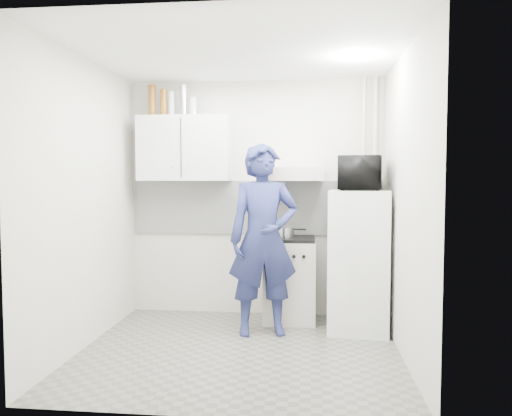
# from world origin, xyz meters

# --- Properties ---
(floor) EXTENTS (2.80, 2.80, 0.00)m
(floor) POSITION_xyz_m (0.00, 0.00, 0.00)
(floor) COLOR #606257
(floor) RESTS_ON ground
(ceiling) EXTENTS (2.80, 2.80, 0.00)m
(ceiling) POSITION_xyz_m (0.00, 0.00, 2.60)
(ceiling) COLOR white
(ceiling) RESTS_ON wall_back
(wall_back) EXTENTS (2.80, 0.00, 2.80)m
(wall_back) POSITION_xyz_m (0.00, 1.25, 1.30)
(wall_back) COLOR beige
(wall_back) RESTS_ON floor
(wall_left) EXTENTS (0.00, 2.60, 2.60)m
(wall_left) POSITION_xyz_m (-1.40, 0.00, 1.30)
(wall_left) COLOR beige
(wall_left) RESTS_ON floor
(wall_right) EXTENTS (0.00, 2.60, 2.60)m
(wall_right) POSITION_xyz_m (1.40, 0.00, 1.30)
(wall_right) COLOR beige
(wall_right) RESTS_ON floor
(person) EXTENTS (0.76, 0.59, 1.86)m
(person) POSITION_xyz_m (0.16, 0.51, 0.93)
(person) COLOR navy
(person) RESTS_ON floor
(stove) EXTENTS (0.54, 0.54, 0.87)m
(stove) POSITION_xyz_m (0.40, 1.00, 0.43)
(stove) COLOR beige
(stove) RESTS_ON floor
(fridge) EXTENTS (0.64, 0.64, 1.41)m
(fridge) POSITION_xyz_m (1.10, 0.72, 0.70)
(fridge) COLOR silver
(fridge) RESTS_ON floor
(stove_top) EXTENTS (0.52, 0.52, 0.03)m
(stove_top) POSITION_xyz_m (0.40, 1.00, 0.88)
(stove_top) COLOR black
(stove_top) RESTS_ON stove
(saucepan) EXTENTS (0.19, 0.19, 0.10)m
(saucepan) POSITION_xyz_m (0.35, 1.03, 0.95)
(saucepan) COLOR silver
(saucepan) RESTS_ON stove_top
(microwave) EXTENTS (0.64, 0.47, 0.33)m
(microwave) POSITION_xyz_m (1.10, 0.72, 1.57)
(microwave) COLOR black
(microwave) RESTS_ON fridge
(bottle_a) EXTENTS (0.08, 0.08, 0.34)m
(bottle_a) POSITION_xyz_m (-1.12, 1.07, 2.37)
(bottle_a) COLOR brown
(bottle_a) RESTS_ON upper_cabinet
(bottle_b) EXTENTS (0.08, 0.08, 0.29)m
(bottle_b) POSITION_xyz_m (-0.98, 1.07, 2.35)
(bottle_b) COLOR brown
(bottle_b) RESTS_ON upper_cabinet
(bottle_c) EXTENTS (0.06, 0.06, 0.27)m
(bottle_c) POSITION_xyz_m (-0.90, 1.07, 2.33)
(bottle_c) COLOR #B2B7BC
(bottle_c) RESTS_ON upper_cabinet
(bottle_d) EXTENTS (0.08, 0.08, 0.34)m
(bottle_d) POSITION_xyz_m (-0.76, 1.07, 2.37)
(bottle_d) COLOR silver
(bottle_d) RESTS_ON upper_cabinet
(canister_a) EXTENTS (0.08, 0.08, 0.20)m
(canister_a) POSITION_xyz_m (-0.66, 1.07, 2.30)
(canister_a) COLOR #B2B7BC
(canister_a) RESTS_ON upper_cabinet
(upper_cabinet) EXTENTS (1.00, 0.35, 0.70)m
(upper_cabinet) POSITION_xyz_m (-0.75, 1.07, 1.85)
(upper_cabinet) COLOR silver
(upper_cabinet) RESTS_ON wall_back
(range_hood) EXTENTS (0.60, 0.50, 0.14)m
(range_hood) POSITION_xyz_m (0.45, 1.00, 1.57)
(range_hood) COLOR beige
(range_hood) RESTS_ON wall_back
(backsplash) EXTENTS (2.74, 0.03, 0.60)m
(backsplash) POSITION_xyz_m (0.00, 1.24, 1.20)
(backsplash) COLOR white
(backsplash) RESTS_ON wall_back
(pipe_a) EXTENTS (0.05, 0.05, 2.60)m
(pipe_a) POSITION_xyz_m (1.30, 1.17, 1.30)
(pipe_a) COLOR beige
(pipe_a) RESTS_ON floor
(pipe_b) EXTENTS (0.04, 0.04, 2.60)m
(pipe_b) POSITION_xyz_m (1.18, 1.17, 1.30)
(pipe_b) COLOR beige
(pipe_b) RESTS_ON floor
(ceiling_spot_fixture) EXTENTS (0.10, 0.10, 0.02)m
(ceiling_spot_fixture) POSITION_xyz_m (1.00, 0.20, 2.57)
(ceiling_spot_fixture) COLOR white
(ceiling_spot_fixture) RESTS_ON ceiling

